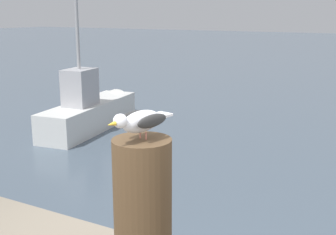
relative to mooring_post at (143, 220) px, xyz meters
name	(u,v)px	position (x,y,z in m)	size (l,w,h in m)	color
mooring_post	(143,220)	(0.00, 0.00, 0.00)	(0.28, 0.28, 0.81)	#4C3823
seagull	(140,121)	(0.00, -0.01, 0.49)	(0.18, 0.39, 0.14)	#C67360
boat_white	(95,108)	(-5.89, 7.05, -1.45)	(1.38, 4.06, 4.99)	silver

